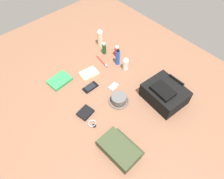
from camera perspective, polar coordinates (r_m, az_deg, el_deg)
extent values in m
cube|color=brown|center=(1.74, 0.00, -1.05)|extent=(2.64, 2.02, 0.02)
cube|color=black|center=(1.69, 14.01, -1.15)|extent=(0.33, 0.28, 0.13)
cube|color=black|center=(1.61, 13.56, -0.32)|extent=(0.18, 0.13, 0.03)
cylinder|color=black|center=(1.71, 17.03, 2.58)|extent=(0.14, 0.02, 0.02)
cube|color=#384228|center=(1.45, 1.84, -15.82)|extent=(0.28, 0.17, 0.08)
cube|color=#2C3520|center=(1.51, 4.33, -14.16)|extent=(0.26, 0.07, 0.01)
cylinder|color=#575757|center=(1.65, 1.86, -2.50)|extent=(0.12, 0.12, 0.06)
torus|color=#575757|center=(1.68, 1.84, -3.08)|extent=(0.16, 0.16, 0.01)
cylinder|color=beige|center=(2.10, -3.23, 13.59)|extent=(0.05, 0.05, 0.15)
cylinder|color=silver|center=(2.05, -3.33, 15.40)|extent=(0.04, 0.04, 0.01)
cylinder|color=#19471E|center=(2.02, -2.10, 10.90)|extent=(0.04, 0.04, 0.11)
cylinder|color=silver|center=(1.98, -2.15, 12.21)|extent=(0.03, 0.03, 0.01)
cylinder|color=red|center=(2.00, 1.32, 10.14)|extent=(0.04, 0.04, 0.09)
cylinder|color=silver|center=(1.96, 1.35, 11.28)|extent=(0.03, 0.03, 0.01)
cylinder|color=blue|center=(1.90, 1.56, 8.59)|extent=(0.04, 0.04, 0.15)
cylinder|color=black|center=(1.84, 1.61, 10.43)|extent=(0.03, 0.03, 0.01)
cylinder|color=white|center=(1.87, 3.68, 6.67)|extent=(0.05, 0.05, 0.11)
cylinder|color=white|center=(1.83, 3.77, 7.99)|extent=(0.04, 0.04, 0.01)
cube|color=#2D934C|center=(1.85, -13.92, 2.37)|extent=(0.15, 0.19, 0.03)
cube|color=white|center=(1.85, -13.90, 2.30)|extent=(0.14, 0.18, 0.02)
cube|color=black|center=(1.77, -5.85, 0.58)|extent=(0.07, 0.13, 0.01)
cube|color=black|center=(1.76, -5.87, 0.72)|extent=(0.05, 0.09, 0.00)
cube|color=#B7B7BC|center=(1.77, 0.41, 0.81)|extent=(0.06, 0.09, 0.01)
cylinder|color=silver|center=(1.75, 0.06, 0.68)|extent=(0.03, 0.03, 0.00)
torus|color=#99999E|center=(1.58, -5.40, -9.06)|extent=(0.06, 0.06, 0.01)
cylinder|color=black|center=(1.57, -4.80, -9.69)|extent=(0.03, 0.03, 0.01)
cylinder|color=red|center=(1.97, -2.74, 7.57)|extent=(0.17, 0.03, 0.01)
cube|color=white|center=(1.91, -1.60, 6.56)|extent=(0.02, 0.01, 0.01)
cube|color=black|center=(1.62, -7.19, -6.20)|extent=(0.11, 0.12, 0.02)
cube|color=beige|center=(1.87, -6.23, 4.37)|extent=(0.13, 0.16, 0.02)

